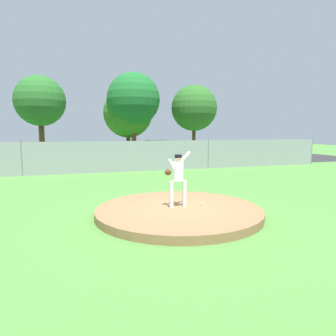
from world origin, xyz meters
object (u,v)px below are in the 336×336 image
object	(u,v)px
baseball	(203,204)
parked_car_red	(248,151)
pitcher_youth	(178,175)
traffic_cone_orange	(106,162)
parked_car_silver	(28,156)
parked_car_navy	(160,152)

from	to	relation	value
baseball	parked_car_red	world-z (taller)	parked_car_red
pitcher_youth	traffic_cone_orange	xyz separation A→B (m)	(-0.64, 13.81, -0.95)
parked_car_red	traffic_cone_orange	xyz separation A→B (m)	(-11.78, -0.11, -0.54)
baseball	parked_car_red	distance (m)	17.34
parked_car_silver	pitcher_youth	bearing A→B (deg)	-67.53
parked_car_red	traffic_cone_orange	bearing A→B (deg)	-179.44
traffic_cone_orange	parked_car_silver	bearing A→B (deg)	177.36
pitcher_youth	baseball	xyz separation A→B (m)	(0.82, -0.00, -0.94)
traffic_cone_orange	pitcher_youth	bearing A→B (deg)	-87.36
baseball	parked_car_red	size ratio (longest dim) A/B	0.02
parked_car_navy	parked_car_silver	xyz separation A→B (m)	(-9.38, -0.29, -0.06)
pitcher_youth	parked_car_red	size ratio (longest dim) A/B	0.36
parked_car_silver	traffic_cone_orange	bearing A→B (deg)	-2.64
pitcher_youth	baseball	distance (m)	1.25
pitcher_youth	parked_car_navy	size ratio (longest dim) A/B	0.37
baseball	parked_car_silver	distance (m)	15.55
parked_car_red	parked_car_silver	distance (m)	16.96
parked_car_red	parked_car_navy	xyz separation A→B (m)	(-7.58, 0.42, 0.03)
baseball	traffic_cone_orange	xyz separation A→B (m)	(-1.46, 13.82, -0.01)
parked_car_red	parked_car_silver	bearing A→B (deg)	179.58
baseball	pitcher_youth	bearing A→B (deg)	179.80
pitcher_youth	baseball	world-z (taller)	pitcher_youth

